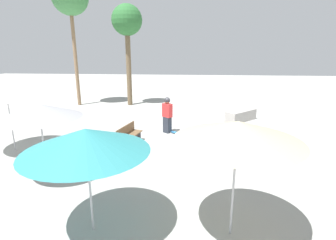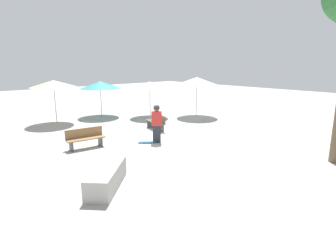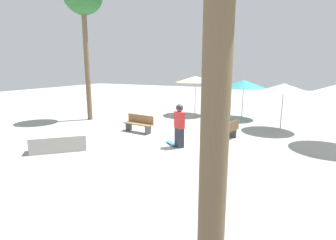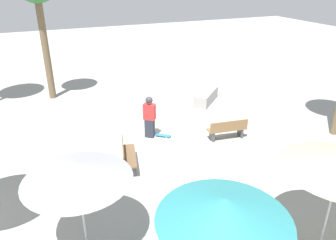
# 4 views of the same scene
# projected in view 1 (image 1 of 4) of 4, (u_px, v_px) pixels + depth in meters

# --- Properties ---
(ground_plane) EXTENTS (60.00, 60.00, 0.00)m
(ground_plane) POSITION_uv_depth(u_px,v_px,m) (181.00, 139.00, 11.88)
(ground_plane) COLOR #9E9E99
(skater_main) EXTENTS (0.52, 0.50, 1.75)m
(skater_main) POSITION_uv_depth(u_px,v_px,m) (167.00, 114.00, 12.60)
(skater_main) COLOR #282D38
(skater_main) RESTS_ON ground_plane
(skateboard) EXTENTS (0.75, 0.66, 0.07)m
(skateboard) POSITION_uv_depth(u_px,v_px,m) (176.00, 133.00, 12.64)
(skateboard) COLOR teal
(skateboard) RESTS_ON ground_plane
(concrete_ledge) EXTENTS (1.94, 1.89, 0.61)m
(concrete_ledge) POSITION_uv_depth(u_px,v_px,m) (241.00, 116.00, 14.85)
(concrete_ledge) COLOR #A8A39E
(concrete_ledge) RESTS_ON ground_plane
(bench_near) EXTENTS (1.65, 0.66, 0.85)m
(bench_near) POSITION_uv_depth(u_px,v_px,m) (230.00, 135.00, 11.18)
(bench_near) COLOR #47474C
(bench_near) RESTS_ON ground_plane
(bench_far) EXTENTS (0.81, 1.66, 0.85)m
(bench_far) POSITION_uv_depth(u_px,v_px,m) (129.00, 135.00, 11.10)
(bench_far) COLOR #47474C
(bench_far) RESTS_ON ground_plane
(shade_umbrella_grey) EXTENTS (2.52, 2.52, 2.39)m
(shade_umbrella_grey) POSITION_uv_depth(u_px,v_px,m) (39.00, 111.00, 7.87)
(shade_umbrella_grey) COLOR #B7B7BC
(shade_umbrella_grey) RESTS_ON ground_plane
(shade_umbrella_tan) EXTENTS (2.64, 2.64, 2.60)m
(shade_umbrella_tan) POSITION_uv_depth(u_px,v_px,m) (238.00, 131.00, 5.23)
(shade_umbrella_tan) COLOR #B7B7BC
(shade_umbrella_tan) RESTS_ON ground_plane
(shade_umbrella_white) EXTENTS (2.69, 2.69, 2.67)m
(shade_umbrella_white) POSITION_uv_depth(u_px,v_px,m) (6.00, 91.00, 9.93)
(shade_umbrella_white) COLOR #B7B7BC
(shade_umbrella_white) RESTS_ON ground_plane
(shade_umbrella_teal) EXTENTS (2.68, 2.68, 2.41)m
(shade_umbrella_teal) POSITION_uv_depth(u_px,v_px,m) (86.00, 140.00, 5.41)
(shade_umbrella_teal) COLOR #B7B7BC
(shade_umbrella_teal) RESTS_ON ground_plane
(palm_tree_center_right) EXTENTS (2.08, 2.08, 6.88)m
(palm_tree_center_right) POSITION_uv_depth(u_px,v_px,m) (127.00, 23.00, 17.70)
(palm_tree_center_right) COLOR brown
(palm_tree_center_right) RESTS_ON ground_plane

